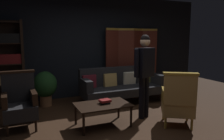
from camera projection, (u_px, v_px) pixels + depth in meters
The scene contains 12 objects.
ground_plane at pixel (129, 125), 4.16m from camera, with size 10.00×10.00×0.00m, color #331E11.
back_wall at pixel (88, 46), 6.17m from camera, with size 7.20×0.10×2.80m, color black.
folding_screen at pixel (132, 60), 6.57m from camera, with size 1.73×0.26×1.90m.
bookshelf at pixel (4, 62), 5.13m from camera, with size 0.90×0.32×2.05m.
velvet_couch at pixel (121, 84), 5.63m from camera, with size 2.12×0.78×0.88m.
coffee_table at pixel (103, 106), 4.10m from camera, with size 1.00×0.64×0.42m.
armchair_gilt_accent at pixel (178, 101), 4.08m from camera, with size 0.80×0.80×1.04m.
armchair_wing_left at pixel (20, 102), 3.99m from camera, with size 0.60×0.59×1.04m.
standing_figure at pixel (144, 69), 4.43m from camera, with size 0.56×0.33×1.70m.
potted_plant at pixel (45, 86), 5.28m from camera, with size 0.55×0.55×0.84m.
book_black_cloth at pixel (105, 103), 4.14m from camera, with size 0.18×0.15×0.03m, color black.
book_red_leather at pixel (105, 101), 4.13m from camera, with size 0.19×0.16×0.04m, color maroon.
Camera 1 is at (-1.88, -3.50, 1.66)m, focal length 35.35 mm.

